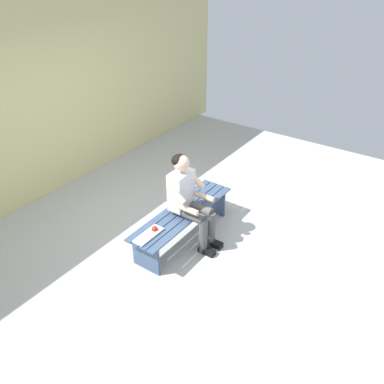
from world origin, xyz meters
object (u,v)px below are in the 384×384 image
Objects in this scene: bench_near at (183,218)px; person_seated at (189,198)px; book_open at (149,235)px; apple at (155,229)px.

bench_near is 0.36m from person_seated.
bench_near is 0.65m from book_open.
bench_near is 1.41× the size of person_seated.
apple is (0.54, -0.12, -0.21)m from person_seated.
person_seated reaches higher than book_open.
person_seated is 0.59m from apple.
book_open is at bearing -2.65° from apple.
bench_near is 4.19× the size of book_open.
apple is 0.19× the size of book_open.
apple is at bearing -2.34° from bench_near.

